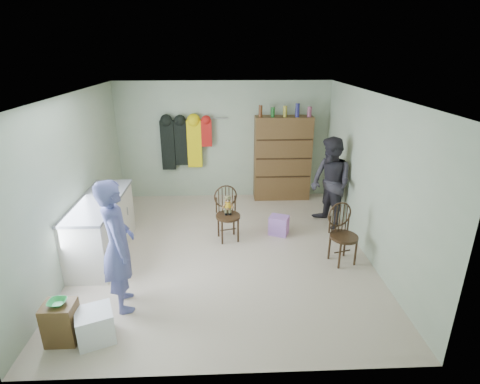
{
  "coord_description": "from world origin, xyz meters",
  "views": [
    {
      "loc": [
        0.01,
        -5.4,
        3.1
      ],
      "look_at": [
        0.25,
        0.2,
        0.95
      ],
      "focal_mm": 28.0,
      "sensor_mm": 36.0,
      "label": 1
    }
  ],
  "objects_px": {
    "chair_far": "(342,231)",
    "counter": "(101,227)",
    "chair_front": "(227,210)",
    "dresser": "(282,158)"
  },
  "relations": [
    {
      "from": "chair_front",
      "to": "dresser",
      "type": "relative_size",
      "value": 0.45
    },
    {
      "from": "chair_far",
      "to": "dresser",
      "type": "distance_m",
      "value": 2.76
    },
    {
      "from": "chair_front",
      "to": "dresser",
      "type": "height_order",
      "value": "dresser"
    },
    {
      "from": "chair_far",
      "to": "counter",
      "type": "bearing_deg",
      "value": 157.78
    },
    {
      "from": "counter",
      "to": "chair_far",
      "type": "height_order",
      "value": "same"
    },
    {
      "from": "chair_far",
      "to": "dresser",
      "type": "relative_size",
      "value": 0.45
    },
    {
      "from": "counter",
      "to": "chair_front",
      "type": "xyz_separation_m",
      "value": [
        1.99,
        0.44,
        0.06
      ]
    },
    {
      "from": "chair_front",
      "to": "chair_far",
      "type": "bearing_deg",
      "value": -38.38
    },
    {
      "from": "counter",
      "to": "chair_far",
      "type": "distance_m",
      "value": 3.75
    },
    {
      "from": "chair_far",
      "to": "chair_front",
      "type": "bearing_deg",
      "value": 138.41
    }
  ]
}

